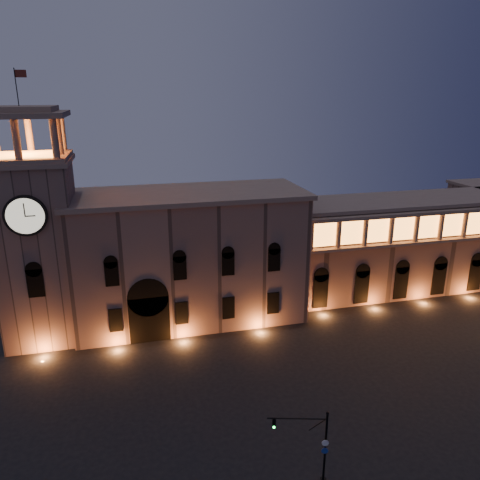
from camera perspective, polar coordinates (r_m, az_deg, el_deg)
The scene contains 5 objects.
ground at distance 48.69m, azimuth 0.55°, elevation -20.24°, with size 160.00×160.00×0.00m, color black.
government_building at distance 63.26m, azimuth -6.26°, elevation -2.01°, with size 30.80×12.80×17.60m.
clock_tower at distance 61.67m, azimuth -23.44°, elevation -0.27°, with size 9.80×9.80×32.40m.
colonnade_wing at distance 77.38m, azimuth 19.39°, elevation -0.38°, with size 40.60×11.50×14.50m.
traffic_light at distance 40.31m, azimuth 9.11°, elevation -23.51°, with size 4.71×1.54×6.67m.
Camera 1 is at (-9.74, -37.22, 29.84)m, focal length 35.00 mm.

